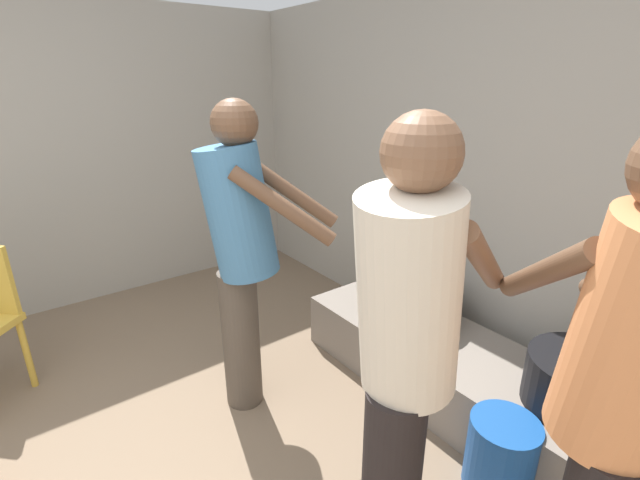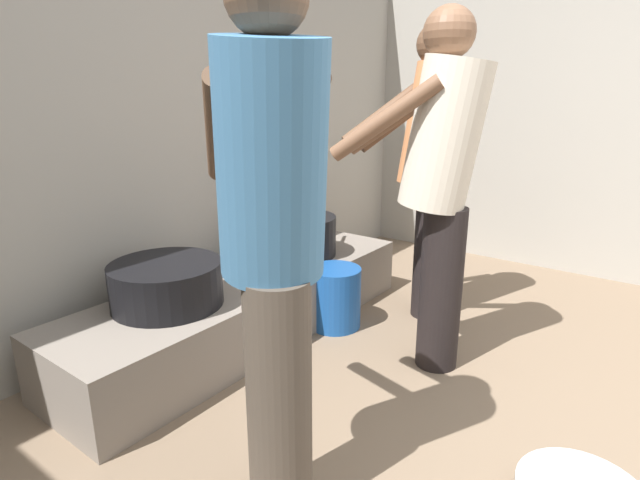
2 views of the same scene
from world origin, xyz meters
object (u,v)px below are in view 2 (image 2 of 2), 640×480
Objects in this scene: cooking_pot_main at (299,235)px; cook_in_orange_shirt at (432,158)px; cook_in_blue_shirt at (273,224)px; bucket_blue_plastic at (335,297)px; cooking_pot_secondary at (167,284)px; cook_in_cream_shirt at (441,174)px.

cooking_pot_main is 0.91m from cook_in_orange_shirt.
cook_in_blue_shirt is 1.51m from bucket_blue_plastic.
cook_in_orange_shirt is at bearing -28.75° from cooking_pot_secondary.
cook_in_orange_shirt is (1.28, -0.70, 0.51)m from cooking_pot_secondary.
cook_in_orange_shirt reaches higher than bucket_blue_plastic.
cook_in_cream_shirt reaches higher than cooking_pot_main.
cook_in_cream_shirt is at bearing -150.95° from cook_in_orange_shirt.
cook_in_blue_shirt reaches higher than bucket_blue_plastic.
cook_in_cream_shirt is 1.00× the size of cook_in_orange_shirt.
cook_in_cream_shirt is 0.99m from bucket_blue_plastic.
bucket_blue_plastic is (0.06, 0.61, -0.77)m from cook_in_cream_shirt.
cook_in_cream_shirt is 1.10m from cook_in_blue_shirt.
bucket_blue_plastic is at bearing 141.87° from cook_in_orange_shirt.
cooking_pot_secondary is 1.47× the size of bucket_blue_plastic.
bucket_blue_plastic is at bearing -23.16° from cooking_pot_secondary.
cook_in_blue_shirt is at bearing -143.16° from cooking_pot_main.
cook_in_cream_shirt reaches higher than cook_in_blue_shirt.
cooking_pot_secondary is 0.31× the size of cook_in_orange_shirt.
cook_in_blue_shirt is 0.99× the size of cook_in_orange_shirt.
cook_in_orange_shirt is 0.95m from bucket_blue_plastic.
bucket_blue_plastic is (1.16, 0.60, -0.76)m from cook_in_blue_shirt.
cook_in_cream_shirt is at bearing -100.20° from cooking_pot_main.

